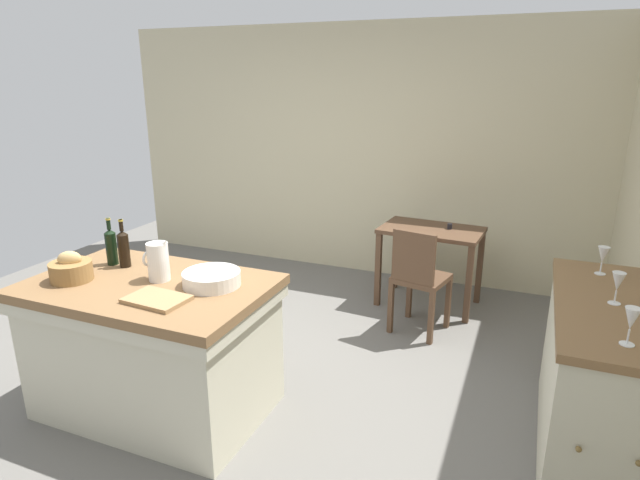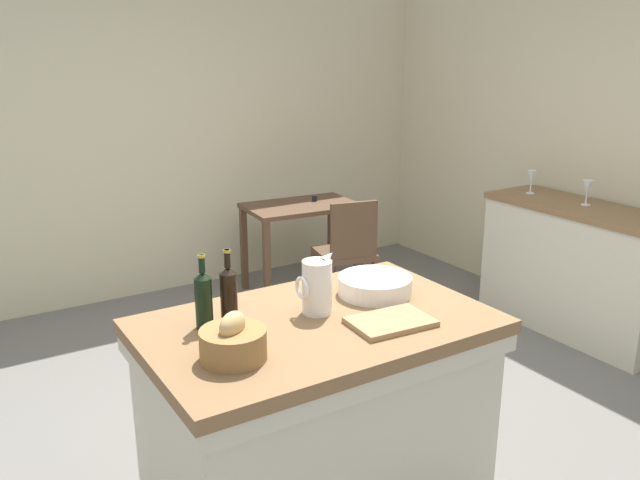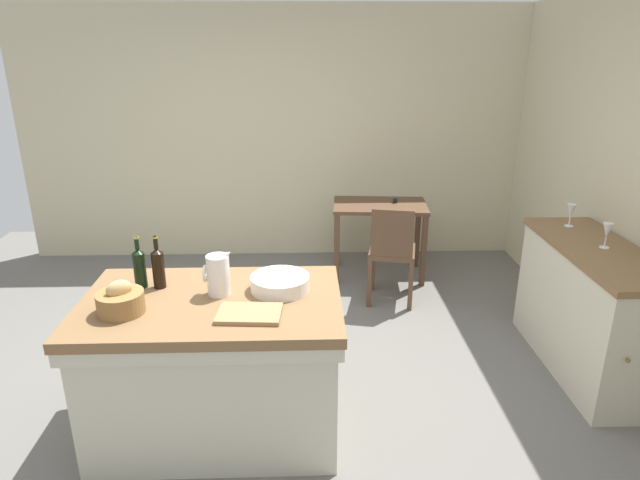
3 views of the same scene
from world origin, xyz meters
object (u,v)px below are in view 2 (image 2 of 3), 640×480
island_table (317,404)px  wooden_chair (347,252)px  pitcher (317,287)px  writing_desk (301,219)px  bread_basket (233,342)px  wine_glass_middle (532,178)px  cutting_board (391,322)px  side_cabinet (576,269)px  wine_bottle_dark (229,293)px  wash_bowl (375,285)px  wine_bottle_amber (204,298)px  wine_glass_left (587,188)px

island_table → wooden_chair: 2.14m
wooden_chair → pitcher: 2.12m
writing_desk → pitcher: (-1.24, -2.25, 0.37)m
writing_desk → bread_basket: (-1.73, -2.46, 0.32)m
island_table → wine_glass_middle: 2.80m
island_table → cutting_board: cutting_board is taller
side_cabinet → wine_bottle_dark: wine_bottle_dark is taller
wine_bottle_dark → wine_glass_middle: wine_bottle_dark is taller
island_table → wooden_chair: bearing=52.2°
wooden_chair → wash_bowl: (-0.92, -1.57, 0.42)m
wine_bottle_amber → wine_bottle_dark: bearing=-2.6°
cutting_board → wine_bottle_amber: size_ratio=1.07×
pitcher → cutting_board: size_ratio=0.83×
wine_glass_middle → wine_glass_left: bearing=-86.1°
bread_basket → wine_bottle_dark: 0.35m
writing_desk → side_cabinet: bearing=-54.1°
island_table → bread_basket: bearing=-162.4°
side_cabinet → wooden_chair: 1.65m
wine_bottle_amber → wine_glass_left: size_ratio=1.82×
pitcher → wine_glass_middle: pitcher is taller
side_cabinet → wine_glass_middle: size_ratio=8.05×
wash_bowl → bread_basket: bearing=-163.1°
cutting_board → island_table: bearing=139.1°
island_table → cutting_board: size_ratio=4.35×
side_cabinet → writing_desk: (-1.25, 1.73, 0.16)m
wash_bowl → wine_bottle_amber: bearing=175.3°
wine_glass_middle → wash_bowl: bearing=-156.3°
writing_desk → pitcher: 2.60m
wine_bottle_dark → wash_bowl: bearing=-5.1°
wine_glass_middle → side_cabinet: bearing=-89.5°
bread_basket → side_cabinet: bearing=13.8°
wooden_chair → cutting_board: 2.21m
wine_glass_middle → bread_basket: bearing=-158.1°
side_cabinet → writing_desk: size_ratio=1.47×
pitcher → wash_bowl: 0.36m
cutting_board → wine_glass_left: bearing=18.9°
pitcher → wine_bottle_dark: size_ratio=0.87×
side_cabinet → wash_bowl: (-2.15, -0.48, 0.45)m
wooden_chair → wash_bowl: size_ratio=2.65×
writing_desk → wooden_chair: wooden_chair is taller
wash_bowl → writing_desk: bearing=67.9°
writing_desk → pitcher: bearing=-118.9°
writing_desk → cutting_board: bearing=-112.5°
bread_basket → wine_bottle_dark: size_ratio=0.78×
island_table → wine_bottle_amber: 0.71m
wine_bottle_dark → wine_bottle_amber: bearing=177.4°
wine_bottle_dark → wine_glass_left: 2.92m
side_cabinet → wine_bottle_dark: 2.94m
side_cabinet → pitcher: (-2.50, -0.52, 0.53)m
wine_bottle_amber → wine_glass_middle: wine_bottle_amber is taller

